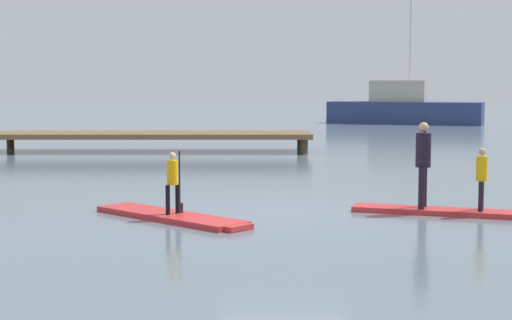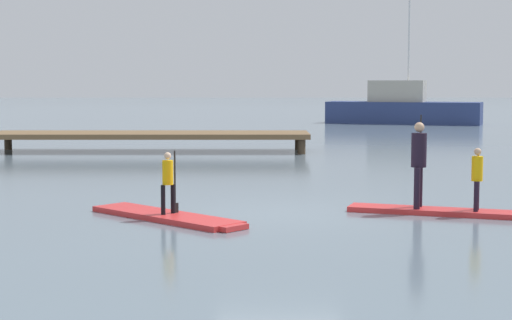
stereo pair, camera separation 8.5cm
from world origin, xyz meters
name	(u,v)px [view 1 (the left image)]	position (x,y,z in m)	size (l,w,h in m)	color
ground_plane	(281,213)	(0.00, 0.00, 0.00)	(240.00, 240.00, 0.00)	slate
paddleboard_near	(170,217)	(-2.07, -0.68, 0.05)	(3.07, 2.94, 0.10)	red
paddler_child_solo	(170,179)	(-2.06, -0.67, 0.74)	(0.32, 0.33, 1.15)	black
paddleboard_far	(435,211)	(2.94, -0.05, 0.05)	(3.27, 1.59, 0.10)	red
paddler_adult	(420,159)	(2.65, 0.05, 1.05)	(0.37, 0.50, 1.78)	black
paddler_child_front	(479,175)	(3.68, -0.29, 0.76)	(0.26, 0.39, 1.18)	black
fishing_boat_green_midground	(401,108)	(8.37, 34.38, 0.92)	(9.39, 5.28, 7.99)	navy
floating_dock	(149,135)	(-4.28, 14.14, 0.60)	(11.43, 2.55, 0.70)	brown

